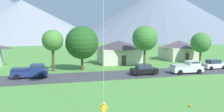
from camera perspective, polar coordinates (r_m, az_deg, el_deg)
name	(u,v)px	position (r m, az deg, el deg)	size (l,w,h in m)	color
road_strip	(108,75)	(37.22, -0.88, -4.66)	(160.00, 7.02, 0.08)	#424247
mountain_central_ridge	(160,13)	(178.42, 11.43, 10.10)	(126.60, 126.60, 38.15)	slate
mountain_east_ridge	(0,16)	(172.41, -25.43, 8.71)	(75.57, 75.57, 31.92)	slate
mountain_far_west_ridge	(22,21)	(160.16, -20.84, 7.98)	(101.36, 101.36, 25.48)	#8E939E
house_leftmost	(179,50)	(58.77, 15.79, 1.48)	(7.77, 7.82, 4.61)	beige
house_left_center	(119,51)	(50.41, 1.72, 1.09)	(9.00, 6.96, 4.86)	beige
tree_near_left	(82,43)	(41.85, -7.26, 3.21)	(5.82, 5.82, 7.81)	brown
tree_left_of_center	(53,41)	(41.62, -14.10, 3.61)	(3.63, 3.63, 7.16)	brown
tree_center	(145,38)	(45.34, 7.92, 4.25)	(4.80, 4.80, 7.95)	brown
tree_near_right	(201,43)	(53.50, 20.60, 3.02)	(4.26, 4.26, 6.56)	brown
parked_car_black_mid_west	(144,70)	(37.84, 7.68, -3.26)	(4.20, 2.08, 1.68)	black
parked_car_white_mid_east	(214,64)	(46.80, 23.31, -1.88)	(4.26, 2.19, 1.68)	white
pickup_truck_white_west_side	(187,67)	(40.66, 17.69, -2.56)	(5.26, 2.45, 1.99)	white
pickup_truck_navy_east_side	(31,71)	(37.05, -18.97, -3.46)	(5.26, 2.45, 1.99)	navy
soccer_ball	(190,106)	(23.66, 18.30, -11.30)	(0.24, 0.24, 0.24)	orange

